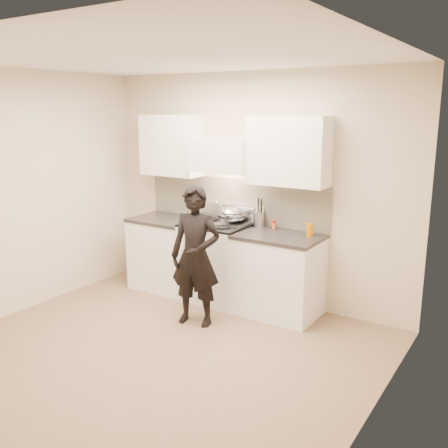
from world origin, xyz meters
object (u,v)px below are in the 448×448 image
object	(u,v)px
stove	(217,261)
wok	(232,214)
counter_right	(278,275)
utensil_crock	(259,218)
person	(196,256)

from	to	relation	value
stove	wok	xyz separation A→B (m)	(0.15, 0.10, 0.58)
counter_right	wok	size ratio (longest dim) A/B	2.07
utensil_crock	wok	bearing A→B (deg)	-158.98
stove	utensil_crock	xyz separation A→B (m)	(0.45, 0.22, 0.55)
wok	utensil_crock	distance (m)	0.33
utensil_crock	stove	bearing A→B (deg)	-154.16
stove	person	size ratio (longest dim) A/B	0.64
wok	person	bearing A→B (deg)	-85.84
counter_right	person	distance (m)	0.99
stove	wok	distance (m)	0.61
utensil_crock	person	xyz separation A→B (m)	(-0.24, -0.93, -0.27)
counter_right	person	size ratio (longest dim) A/B	0.61
wok	utensil_crock	xyz separation A→B (m)	(0.30, 0.12, -0.03)
utensil_crock	person	world-z (taller)	person
wok	counter_right	bearing A→B (deg)	-8.44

